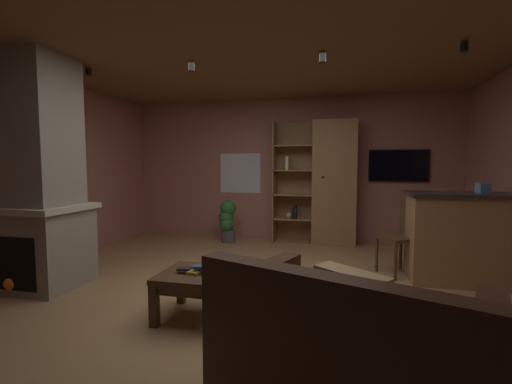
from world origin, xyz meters
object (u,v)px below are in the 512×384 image
coffee_table (194,281)px  wall_mounted_tv (398,166)px  dining_chair (405,232)px  potted_floor_plant (227,219)px  bookshelf_cabinet (329,184)px  kitchen_bar_counter (479,239)px  leather_couch (350,353)px  table_book_2 (200,267)px  stone_fireplace (35,184)px  tissue_box (483,188)px  table_book_1 (184,269)px  table_book_0 (194,273)px

coffee_table → wall_mounted_tv: bearing=57.3°
dining_chair → potted_floor_plant: bearing=155.8°
bookshelf_cabinet → dining_chair: 1.83m
kitchen_bar_counter → wall_mounted_tv: 2.13m
kitchen_bar_counter → leather_couch: size_ratio=0.90×
potted_floor_plant → wall_mounted_tv: bearing=9.4°
kitchen_bar_counter → table_book_2: (-2.71, -1.58, -0.06)m
kitchen_bar_counter → table_book_2: bearing=-149.8°
stone_fireplace → kitchen_bar_counter: 4.99m
tissue_box → table_book_2: (-2.76, -1.65, -0.63)m
table_book_1 → wall_mounted_tv: 4.25m
stone_fireplace → table_book_0: bearing=-11.4°
tissue_box → potted_floor_plant: bearing=159.0°
bookshelf_cabinet → kitchen_bar_counter: bearing=-44.3°
tissue_box → table_book_0: (-2.81, -1.68, -0.67)m
bookshelf_cabinet → potted_floor_plant: size_ratio=2.81×
coffee_table → bookshelf_cabinet: bearing=71.6°
tissue_box → dining_chair: 0.98m
table_book_2 → dining_chair: size_ratio=0.13×
stone_fireplace → dining_chair: 4.33m
coffee_table → leather_couch: bearing=-33.8°
bookshelf_cabinet → dining_chair: size_ratio=2.27×
table_book_2 → leather_couch: bearing=-34.4°
kitchen_bar_counter → dining_chair: kitchen_bar_counter is taller
bookshelf_cabinet → table_book_2: bookshelf_cabinet is taller
kitchen_bar_counter → tissue_box: (0.04, 0.07, 0.57)m
table_book_1 → stone_fireplace: bearing=168.5°
table_book_0 → table_book_2: 0.07m
stone_fireplace → kitchen_bar_counter: (4.80, 1.20, -0.62)m
table_book_2 → potted_floor_plant: potted_floor_plant is taller
table_book_0 → table_book_1: size_ratio=0.93×
bookshelf_cabinet → wall_mounted_tv: bookshelf_cabinet is taller
stone_fireplace → dining_chair: bearing=19.0°
tissue_box → leather_couch: tissue_box is taller
stone_fireplace → bookshelf_cabinet: bearing=42.9°
stone_fireplace → tissue_box: (4.85, 1.27, -0.05)m
kitchen_bar_counter → coffee_table: bearing=-151.0°
table_book_2 → coffee_table: bearing=157.1°
table_book_0 → wall_mounted_tv: 4.21m
coffee_table → tissue_box: bearing=29.8°
kitchen_bar_counter → coffee_table: 3.20m
dining_chair → wall_mounted_tv: bearing=84.4°
table_book_2 → potted_floor_plant: size_ratio=0.16×
bookshelf_cabinet → leather_couch: bookshelf_cabinet is taller
bookshelf_cabinet → leather_couch: bearing=-86.7°
table_book_0 → coffee_table: bearing=112.8°
leather_couch → table_book_2: size_ratio=13.79×
table_book_0 → table_book_2: bearing=28.2°
stone_fireplace → leather_couch: (3.33, -1.23, -0.84)m
kitchen_bar_counter → coffee_table: size_ratio=2.54×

